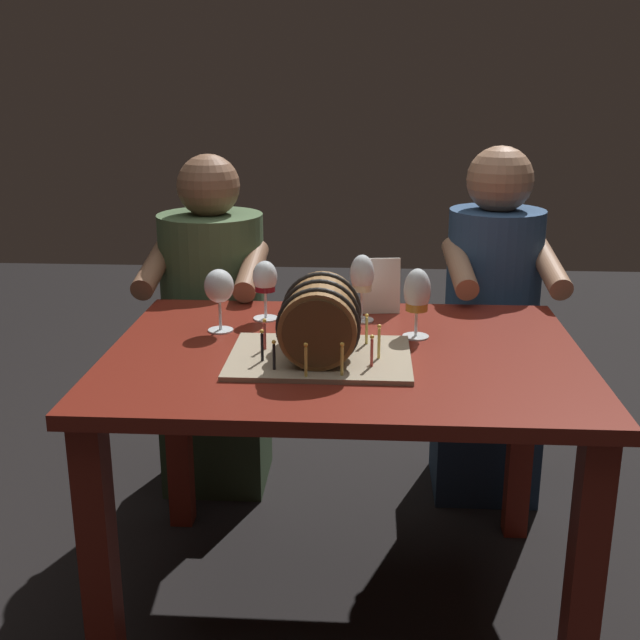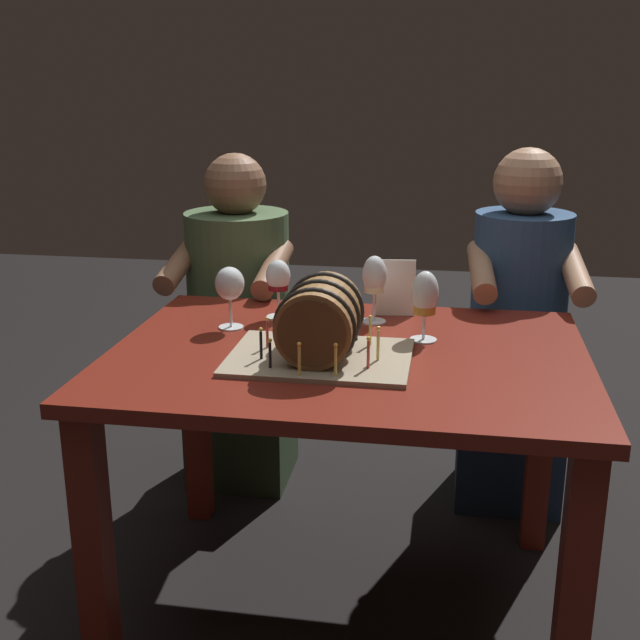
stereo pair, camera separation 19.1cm
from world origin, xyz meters
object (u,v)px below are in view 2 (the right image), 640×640
at_px(menu_card, 396,288).
at_px(person_seated_right, 515,350).
at_px(barrel_cake, 320,325).
at_px(wine_glass_red, 278,279).
at_px(wine_glass_amber, 425,297).
at_px(dining_table, 347,395).
at_px(person_seated_left, 239,334).
at_px(wine_glass_empty, 230,285).
at_px(wine_glass_white, 374,278).

height_order(menu_card, person_seated_right, person_seated_right).
height_order(barrel_cake, wine_glass_red, barrel_cake).
bearing_deg(wine_glass_red, wine_glass_amber, -18.56).
height_order(dining_table, person_seated_left, person_seated_left).
relative_size(dining_table, wine_glass_empty, 6.96).
bearing_deg(person_seated_left, wine_glass_white, -39.74).
xyz_separation_m(wine_glass_amber, menu_card, (-0.09, 0.22, -0.04)).
bearing_deg(menu_card, dining_table, -112.56).
bearing_deg(wine_glass_white, dining_table, -98.53).
bearing_deg(wine_glass_amber, wine_glass_empty, 177.49).
bearing_deg(menu_card, wine_glass_amber, -75.01).
xyz_separation_m(dining_table, wine_glass_empty, (-0.34, 0.14, 0.24)).
distance_m(barrel_cake, person_seated_right, 0.95).
height_order(barrel_cake, person_seated_right, person_seated_right).
relative_size(barrel_cake, wine_glass_amber, 2.37).
bearing_deg(person_seated_right, menu_card, -137.82).
distance_m(barrel_cake, wine_glass_amber, 0.31).
distance_m(dining_table, person_seated_right, 0.82).
bearing_deg(wine_glass_red, person_seated_left, 119.13).
bearing_deg(dining_table, menu_card, 74.65).
distance_m(barrel_cake, menu_card, 0.44).
height_order(wine_glass_red, person_seated_right, person_seated_right).
distance_m(person_seated_left, person_seated_right, 0.93).
bearing_deg(wine_glass_amber, menu_card, 112.20).
bearing_deg(wine_glass_amber, barrel_cake, -141.73).
xyz_separation_m(dining_table, barrel_cake, (-0.06, -0.07, 0.20)).
xyz_separation_m(barrel_cake, person_seated_left, (-0.41, 0.75, -0.28)).
xyz_separation_m(menu_card, person_seated_left, (-0.56, 0.34, -0.28)).
bearing_deg(person_seated_left, wine_glass_empty, -76.75).
bearing_deg(wine_glass_red, wine_glass_white, 0.24).
height_order(wine_glass_white, wine_glass_empty, wine_glass_white).
xyz_separation_m(dining_table, person_seated_left, (-0.46, 0.67, -0.08)).
relative_size(wine_glass_amber, person_seated_right, 0.16).
bearing_deg(wine_glass_amber, wine_glass_red, 161.44).
relative_size(wine_glass_white, wine_glass_empty, 1.11).
bearing_deg(barrel_cake, wine_glass_amber, 38.27).
height_order(wine_glass_amber, wine_glass_red, wine_glass_amber).
xyz_separation_m(barrel_cake, person_seated_right, (0.52, 0.75, -0.29)).
distance_m(menu_card, person_seated_right, 0.57).
height_order(wine_glass_amber, menu_card, wine_glass_amber).
xyz_separation_m(wine_glass_white, menu_card, (0.05, 0.08, -0.05)).
distance_m(dining_table, wine_glass_white, 0.35).
relative_size(barrel_cake, wine_glass_white, 2.32).
bearing_deg(barrel_cake, person_seated_right, 55.04).
height_order(wine_glass_empty, menu_card, wine_glass_empty).
xyz_separation_m(wine_glass_empty, wine_glass_amber, (0.52, -0.02, -0.00)).
bearing_deg(wine_glass_empty, wine_glass_red, 47.13).
height_order(wine_glass_empty, person_seated_left, person_seated_left).
height_order(dining_table, wine_glass_white, wine_glass_white).
bearing_deg(dining_table, wine_glass_red, 132.15).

